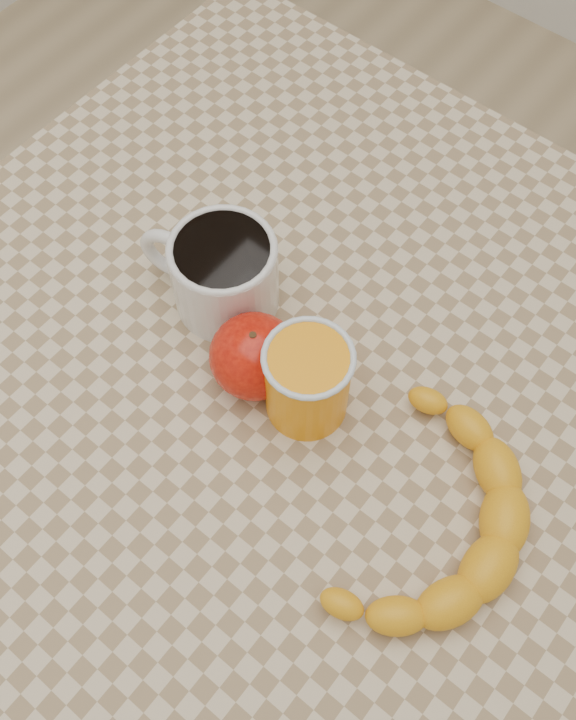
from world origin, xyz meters
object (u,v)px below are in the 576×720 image
Objects in this scene: coffee_mug at (222,271)px; apple at (254,356)px; banana at (430,520)px; table at (288,410)px; orange_juice_glass at (308,381)px.

coffee_mug is 1.75× the size of apple.
apple is at bearing 170.33° from banana.
coffee_mug is 0.29m from banana.
table is 0.13m from apple.
orange_juice_glass reaches higher than apple.
apple is at bearing -130.64° from table.
coffee_mug is 0.09m from apple.
apple is 0.20m from banana.
apple is at bearing -30.69° from coffee_mug.
table is 9.47× the size of apple.
coffee_mug reaches higher than banana.
orange_juice_glass reaches higher than coffee_mug.
banana is (0.28, -0.07, -0.03)m from coffee_mug.
apple is (0.08, -0.05, -0.01)m from coffee_mug.
orange_juice_glass is at bearing -16.79° from coffee_mug.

